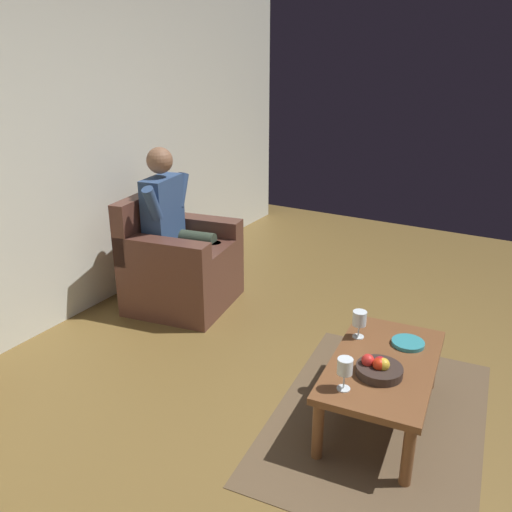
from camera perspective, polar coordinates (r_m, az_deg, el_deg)
The scene contains 10 objects.
ground_plane at distance 3.28m, azimuth 15.81°, elevation -17.70°, with size 7.62×7.62×0.00m, color brown.
wall_back at distance 4.16m, azimuth -22.20°, elevation 11.13°, with size 6.75×0.06×2.80m, color silver.
rug at distance 3.33m, azimuth 12.93°, elevation -16.56°, with size 1.69×1.16×0.01m, color brown.
armchair at distance 4.47m, azimuth -8.23°, elevation -1.01°, with size 0.92×0.89×0.93m.
person_seated at distance 4.35m, azimuth -8.66°, elevation 3.59°, with size 0.66×0.59×1.32m.
coffee_table at distance 3.15m, azimuth 13.42°, elevation -11.81°, with size 1.04×0.65×0.39m.
wine_glass_near at distance 2.79m, azimuth 9.50°, elevation -11.77°, with size 0.08×0.08×0.18m.
wine_glass_far at distance 3.27m, azimuth 11.02°, elevation -6.72°, with size 0.08×0.08×0.17m.
fruit_bowl at distance 2.98m, azimuth 13.01°, elevation -11.63°, with size 0.25×0.25×0.11m.
decorative_dish at distance 3.31m, azimuth 15.97°, elevation -8.96°, with size 0.19×0.19×0.02m, color teal.
Camera 1 is at (2.54, 0.47, 2.01)m, focal length 37.33 mm.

